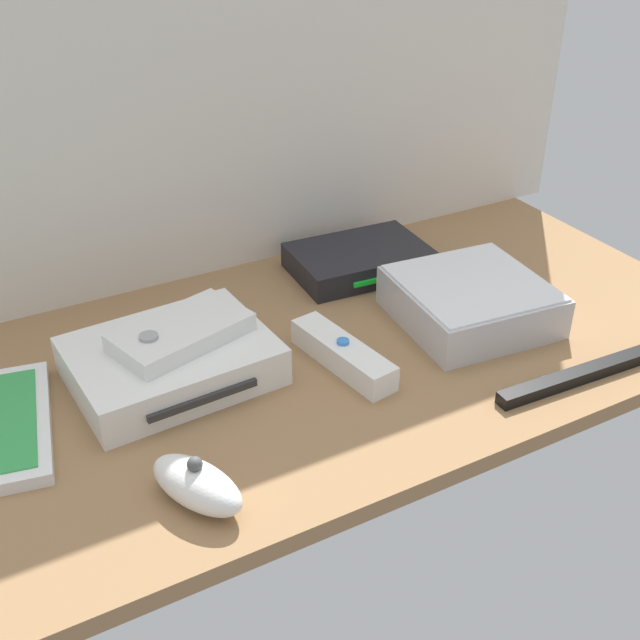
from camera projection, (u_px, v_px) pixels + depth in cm
name	position (u px, v px, depth cm)	size (l,w,h in cm)	color
ground_plane	(320.00, 357.00, 92.13)	(100.00, 48.00, 2.00)	#936D47
back_wall	(220.00, 23.00, 93.32)	(110.00, 1.20, 64.00)	silver
game_console	(171.00, 361.00, 85.70)	(21.87, 17.40, 4.40)	white
mini_computer	(471.00, 301.00, 95.94)	(18.54, 18.54, 5.30)	silver
network_router	(359.00, 260.00, 107.39)	(18.74, 13.22, 3.40)	black
remote_wand	(343.00, 354.00, 88.05)	(5.70, 15.16, 3.40)	white
remote_nunchuk	(197.00, 485.00, 69.57)	(8.19, 10.92, 5.10)	white
remote_classic_pad	(181.00, 332.00, 84.72)	(16.04, 11.62, 2.40)	white
sensor_bar	(589.00, 372.00, 86.53)	(24.00, 1.80, 1.40)	black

